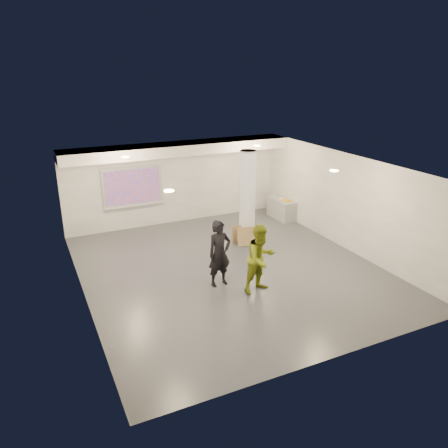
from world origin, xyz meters
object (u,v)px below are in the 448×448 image
credenza (282,209)px  man (261,259)px  woman (219,254)px  projection_screen (132,187)px  column (247,197)px

credenza → man: (-3.56, -4.59, 0.53)m
credenza → woman: woman is taller
projection_screen → woman: (0.95, -5.15, -0.63)m
woman → man: size_ratio=0.99×
projection_screen → credenza: projection_screen is taller
column → man: bearing=-112.5°
credenza → woman: bearing=-139.1°
projection_screen → woman: projection_screen is taller
column → credenza: size_ratio=2.34×
man → column: bearing=55.3°
credenza → man: bearing=-128.3°
column → credenza: bearing=31.3°
projection_screen → woman: 5.28m
woman → man: 1.09m
column → projection_screen: 4.08m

